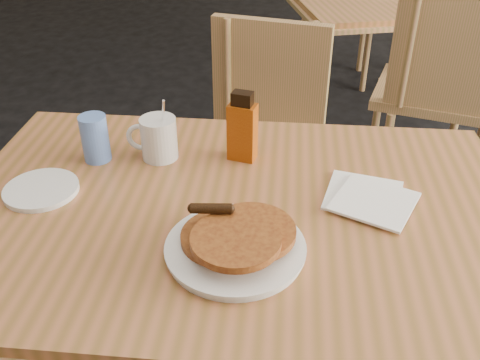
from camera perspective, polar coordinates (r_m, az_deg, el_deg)
name	(u,v)px	position (r m, az deg, el deg)	size (l,w,h in m)	color
main_table	(233,222)	(1.17, -0.72, -4.47)	(1.27, 0.88, 0.75)	#A9633B
neighbor_table	(419,0)	(2.96, 18.54, 17.71)	(1.51, 1.22, 0.75)	#A9633B
chair_main_far	(266,133)	(1.87, 2.80, 5.05)	(0.48, 0.48, 0.91)	#B37D54
chair_neighbor_near	(441,76)	(2.32, 20.69, 10.33)	(0.55, 0.56, 1.01)	#B37D54
pancake_plate	(236,243)	(1.01, -0.44, -6.70)	(0.27, 0.27, 0.08)	white
coffee_mug	(158,138)	(1.30, -8.77, 4.50)	(0.12, 0.09, 0.16)	white
syrup_bottle	(242,129)	(1.27, 0.25, 5.49)	(0.07, 0.05, 0.17)	maroon
napkin_stack	(369,198)	(1.19, 13.58, -1.91)	(0.22, 0.23, 0.01)	white
blue_tumbler	(95,138)	(1.32, -15.21, 4.32)	(0.07, 0.07, 0.11)	#5980D1
side_saucer	(41,190)	(1.26, -20.44, -0.97)	(0.16, 0.16, 0.01)	white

